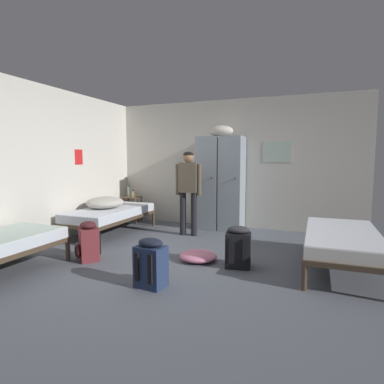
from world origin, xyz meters
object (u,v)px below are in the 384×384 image
at_px(locker_bank, 221,181).
at_px(bed_right, 342,239).
at_px(backpack_maroon, 88,242).
at_px(backpack_navy, 151,264).
at_px(clothes_pile_pink, 198,256).
at_px(bedding_heap, 105,202).
at_px(shelf_unit, 132,206).
at_px(backpack_black, 238,248).
at_px(water_bottle, 129,191).
at_px(lotion_bottle, 133,194).
at_px(bed_left_rear, 110,214).
at_px(person_traveler, 188,185).

xyz_separation_m(locker_bank, bed_right, (2.12, -1.69, -0.59)).
distance_m(bed_right, backpack_maroon, 3.41).
xyz_separation_m(locker_bank, backpack_navy, (0.11, -3.11, -0.71)).
bearing_deg(clothes_pile_pink, bedding_heap, 158.22).
relative_size(backpack_maroon, clothes_pile_pink, 1.05).
distance_m(shelf_unit, backpack_navy, 3.78).
xyz_separation_m(locker_bank, clothes_pile_pink, (0.29, -2.08, -0.90)).
distance_m(bed_right, backpack_navy, 2.47).
height_order(locker_bank, shelf_unit, locker_bank).
xyz_separation_m(bed_right, backpack_black, (-1.26, -0.45, -0.12)).
bearing_deg(water_bottle, bed_right, -21.55).
distance_m(bedding_heap, lotion_bottle, 1.14).
distance_m(bed_left_rear, bedding_heap, 0.24).
bearing_deg(person_traveler, backpack_maroon, -112.01).
relative_size(water_bottle, backpack_navy, 0.45).
xyz_separation_m(bedding_heap, backpack_navy, (2.02, -1.91, -0.34)).
bearing_deg(person_traveler, bed_right, -20.52).
height_order(bed_left_rear, bedding_heap, bedding_heap).
bearing_deg(bed_right, water_bottle, 158.45).
bearing_deg(clothes_pile_pink, shelf_unit, 138.88).
relative_size(bed_left_rear, bedding_heap, 2.61).
bearing_deg(bed_right, lotion_bottle, 158.46).
xyz_separation_m(shelf_unit, water_bottle, (-0.08, 0.02, 0.34)).
xyz_separation_m(water_bottle, backpack_black, (3.02, -2.13, -0.42)).
relative_size(bedding_heap, clothes_pile_pink, 1.39).
relative_size(backpack_navy, backpack_black, 1.00).
bearing_deg(clothes_pile_pink, locker_bank, 97.84).
bearing_deg(water_bottle, bedding_heap, -78.71).
relative_size(locker_bank, water_bottle, 8.45).
xyz_separation_m(shelf_unit, backpack_maroon, (0.91, -2.60, -0.09)).
xyz_separation_m(bed_right, bedding_heap, (-4.04, 0.49, 0.22)).
relative_size(water_bottle, lotion_bottle, 1.52).
distance_m(shelf_unit, backpack_maroon, 2.76).
relative_size(shelf_unit, backpack_black, 1.04).
height_order(person_traveler, clothes_pile_pink, person_traveler).
bearing_deg(bedding_heap, backpack_navy, -43.34).
distance_m(bedding_heap, backpack_maroon, 1.64).
height_order(lotion_bottle, backpack_black, lotion_bottle).
height_order(bedding_heap, person_traveler, person_traveler).
distance_m(backpack_navy, backpack_black, 1.23).
bearing_deg(shelf_unit, backpack_black, -35.74).
distance_m(shelf_unit, water_bottle, 0.35).
relative_size(shelf_unit, backpack_navy, 1.04).
distance_m(locker_bank, bedding_heap, 2.29).
bearing_deg(lotion_bottle, backpack_black, -35.87).
bearing_deg(lotion_bottle, locker_bank, 1.70).
bearing_deg(locker_bank, lotion_bottle, -178.30).
relative_size(backpack_maroon, backpack_navy, 1.00).
xyz_separation_m(bedding_heap, clothes_pile_pink, (2.20, -0.88, -0.53)).
distance_m(locker_bank, lotion_bottle, 2.03).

